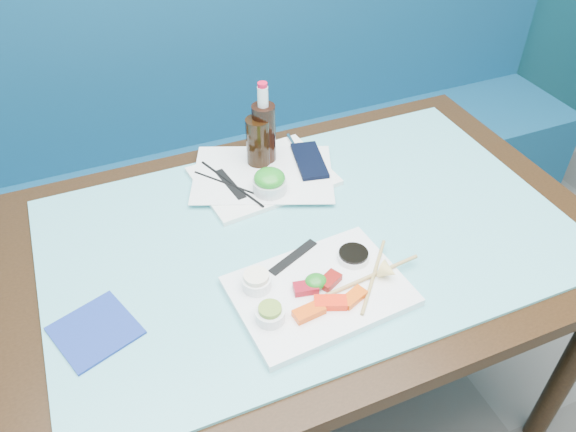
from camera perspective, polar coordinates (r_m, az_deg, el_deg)
name	(u,v)px	position (r m, az deg, el deg)	size (l,w,h in m)	color
booth_bench	(217,170)	(2.19, -7.26, 4.62)	(3.00, 0.56, 1.17)	navy
dining_table	(308,259)	(1.40, 2.04, -4.39)	(1.40, 0.90, 0.75)	black
glass_top	(309,233)	(1.34, 2.12, -1.75)	(1.22, 0.76, 0.01)	#60BAC1
sashimi_plate	(320,291)	(1.19, 3.22, -7.63)	(0.36, 0.25, 0.02)	white
salmon_left	(309,312)	(1.13, 2.14, -9.72)	(0.06, 0.03, 0.02)	#ED4909
salmon_mid	(330,303)	(1.15, 4.33, -8.76)	(0.07, 0.03, 0.02)	#FF250A
salmon_right	(353,297)	(1.16, 6.67, -8.21)	(0.06, 0.03, 0.01)	#EA4E09
tuna_left	(306,288)	(1.17, 1.81, -7.33)	(0.05, 0.03, 0.02)	maroon
tuna_right	(330,280)	(1.19, 4.25, -6.55)	(0.05, 0.03, 0.02)	maroon
seaweed_garnish	(316,281)	(1.18, 2.83, -6.65)	(0.05, 0.04, 0.03)	#1B771B
ramekin_wasabi	(270,315)	(1.12, -1.83, -9.98)	(0.06, 0.06, 0.03)	white
wasabi_fill	(270,309)	(1.11, -1.85, -9.41)	(0.05, 0.05, 0.01)	olive
ramekin_ginger	(257,282)	(1.18, -3.21, -6.76)	(0.06, 0.06, 0.03)	white
ginger_fill	(256,276)	(1.16, -3.24, -6.14)	(0.05, 0.05, 0.01)	white
soy_dish	(353,256)	(1.25, 6.64, -4.11)	(0.07, 0.07, 0.01)	white
soy_fill	(354,253)	(1.24, 6.68, -3.78)	(0.07, 0.07, 0.01)	black
lemon_wedge	(388,271)	(1.21, 10.16, -5.56)	(0.04, 0.04, 0.03)	#FFDC78
chopstick_sleeve	(293,257)	(1.24, 0.55, -4.17)	(0.14, 0.02, 0.00)	black
wooden_chopstick_a	(370,277)	(1.21, 8.29, -6.11)	(0.01, 0.01, 0.25)	#AA8B50
wooden_chopstick_b	(374,275)	(1.22, 8.70, -5.99)	(0.01, 0.01, 0.22)	tan
serving_tray	(263,176)	(1.50, -2.55, 4.07)	(0.34, 0.26, 0.01)	white
paper_placemat	(263,174)	(1.49, -2.56, 4.31)	(0.37, 0.26, 0.00)	white
seaweed_bowl	(270,186)	(1.42, -1.88, 3.09)	(0.09, 0.09, 0.03)	silver
seaweed_salad	(269,178)	(1.41, -1.90, 3.90)	(0.08, 0.08, 0.04)	#1F8A20
cola_glass	(258,141)	(1.50, -3.03, 7.57)	(0.07, 0.07, 0.13)	black
navy_pouch	(309,161)	(1.53, 2.18, 5.63)	(0.07, 0.17, 0.01)	black
fork	(292,142)	(1.61, 0.42, 7.53)	(0.01, 0.01, 0.08)	silver
black_chopstick_a	(229,184)	(1.46, -6.06, 3.23)	(0.01, 0.01, 0.22)	black
black_chopstick_b	(231,183)	(1.46, -5.77, 3.32)	(0.01, 0.01, 0.26)	black
tray_sleeve	(230,184)	(1.46, -5.91, 3.24)	(0.02, 0.14, 0.00)	black
cola_bottle_body	(264,136)	(1.51, -2.45, 8.17)	(0.06, 0.06, 0.18)	black
cola_bottle_neck	(263,96)	(1.45, -2.58, 12.04)	(0.03, 0.03, 0.05)	white
cola_bottle_cap	(262,85)	(1.43, -2.62, 13.17)	(0.03, 0.03, 0.01)	red
blue_napkin	(95,331)	(1.19, -19.00, -10.95)	(0.15, 0.15, 0.01)	navy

